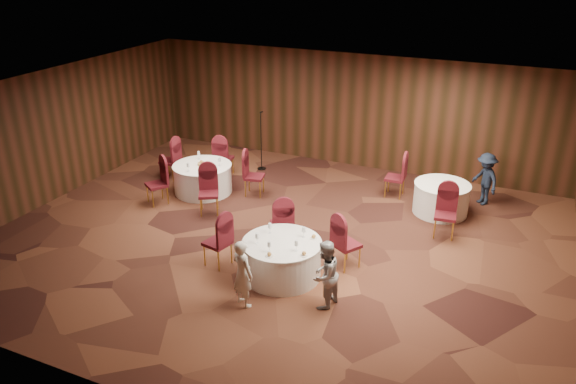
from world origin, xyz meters
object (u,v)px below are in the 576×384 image
at_px(table_right, 441,198).
at_px(mic_stand, 261,152).
at_px(woman_b, 325,275).
at_px(man_c, 485,179).
at_px(woman_a, 243,273).
at_px(table_main, 282,259).
at_px(table_left, 203,178).

bearing_deg(table_right, mic_stand, 171.37).
bearing_deg(woman_b, man_c, 171.68).
bearing_deg(man_c, table_right, -84.54).
relative_size(woman_a, woman_b, 1.00).
relative_size(table_main, man_c, 1.17).
bearing_deg(woman_b, table_right, 177.44).
distance_m(mic_stand, man_c, 6.03).
relative_size(table_right, woman_b, 1.02).
bearing_deg(man_c, woman_b, -62.20).
xyz_separation_m(table_right, woman_a, (-2.53, -5.21, 0.27)).
distance_m(table_left, woman_a, 5.15).
relative_size(table_left, man_c, 1.14).
distance_m(table_right, woman_b, 4.82).
distance_m(table_main, table_left, 4.51).
distance_m(table_main, table_right, 4.67).
distance_m(table_left, table_right, 5.96).
xyz_separation_m(mic_stand, woman_b, (3.96, -5.45, 0.14)).
distance_m(woman_a, man_c, 7.02).
relative_size(table_main, table_right, 1.17).
height_order(woman_a, man_c, man_c).
relative_size(table_left, woman_a, 1.17).
distance_m(table_main, man_c, 5.92).
bearing_deg(table_main, mic_stand, 120.55).
height_order(table_left, table_right, same).
bearing_deg(table_left, woman_b, -36.33).
height_order(table_left, man_c, man_c).
relative_size(mic_stand, woman_b, 1.32).
bearing_deg(man_c, table_main, -74.22).
xyz_separation_m(table_left, man_c, (6.69, 2.20, 0.28)).
bearing_deg(woman_b, table_main, -106.69).
height_order(table_right, mic_stand, mic_stand).
xyz_separation_m(table_main, man_c, (3.16, 5.01, 0.28)).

